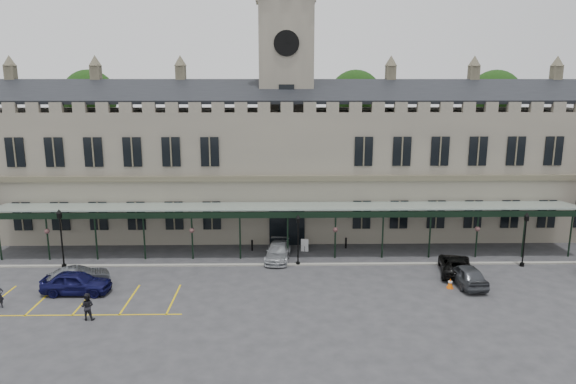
{
  "coord_description": "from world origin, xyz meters",
  "views": [
    {
      "loc": [
        -0.75,
        -34.07,
        14.59
      ],
      "look_at": [
        0.0,
        6.0,
        6.0
      ],
      "focal_mm": 32.0,
      "sensor_mm": 36.0,
      "label": 1
    }
  ],
  "objects_px": {
    "car_taxi": "(278,252)",
    "lamp_post_mid": "(298,236)",
    "lamp_post_left": "(61,234)",
    "car_van": "(456,265)",
    "car_right_a": "(466,275)",
    "person_b": "(87,307)",
    "sign_board": "(305,245)",
    "traffic_cone": "(450,283)",
    "station_building": "(286,166)",
    "car_left_b": "(79,277)",
    "car_left_a": "(76,283)",
    "lamp_post_right": "(525,235)",
    "clock_tower": "(286,98)"
  },
  "relations": [
    {
      "from": "car_left_a",
      "to": "car_taxi",
      "type": "xyz_separation_m",
      "value": [
        14.17,
        6.81,
        -0.13
      ]
    },
    {
      "from": "car_left_a",
      "to": "car_taxi",
      "type": "distance_m",
      "value": 15.72
    },
    {
      "from": "station_building",
      "to": "car_taxi",
      "type": "bearing_deg",
      "value": -95.29
    },
    {
      "from": "lamp_post_left",
      "to": "car_right_a",
      "type": "height_order",
      "value": "lamp_post_left"
    },
    {
      "from": "car_taxi",
      "to": "lamp_post_right",
      "type": "bearing_deg",
      "value": 0.25
    },
    {
      "from": "station_building",
      "to": "lamp_post_right",
      "type": "xyz_separation_m",
      "value": [
        18.96,
        -10.97,
        -3.81
      ]
    },
    {
      "from": "clock_tower",
      "to": "lamp_post_left",
      "type": "xyz_separation_m",
      "value": [
        -17.97,
        -10.82,
        -10.22
      ]
    },
    {
      "from": "car_left_a",
      "to": "car_right_a",
      "type": "xyz_separation_m",
      "value": [
        28.0,
        1.11,
        -0.03
      ]
    },
    {
      "from": "lamp_post_left",
      "to": "car_right_a",
      "type": "relative_size",
      "value": 1.07
    },
    {
      "from": "traffic_cone",
      "to": "car_right_a",
      "type": "distance_m",
      "value": 1.57
    },
    {
      "from": "car_taxi",
      "to": "lamp_post_mid",
      "type": "bearing_deg",
      "value": -35.27
    },
    {
      "from": "sign_board",
      "to": "car_left_b",
      "type": "height_order",
      "value": "car_left_b"
    },
    {
      "from": "car_left_a",
      "to": "person_b",
      "type": "xyz_separation_m",
      "value": [
        2.25,
        -4.11,
        0.06
      ]
    },
    {
      "from": "car_right_a",
      "to": "person_b",
      "type": "height_order",
      "value": "person_b"
    },
    {
      "from": "lamp_post_right",
      "to": "car_left_b",
      "type": "relative_size",
      "value": 1.04
    },
    {
      "from": "sign_board",
      "to": "car_van",
      "type": "distance_m",
      "value": 12.74
    },
    {
      "from": "lamp_post_left",
      "to": "lamp_post_mid",
      "type": "relative_size",
      "value": 1.15
    },
    {
      "from": "car_van",
      "to": "car_right_a",
      "type": "height_order",
      "value": "car_right_a"
    },
    {
      "from": "car_left_a",
      "to": "car_van",
      "type": "distance_m",
      "value": 28.2
    },
    {
      "from": "lamp_post_right",
      "to": "car_van",
      "type": "xyz_separation_m",
      "value": [
        -5.96,
        -1.49,
        -1.96
      ]
    },
    {
      "from": "station_building",
      "to": "car_left_b",
      "type": "bearing_deg",
      "value": -136.68
    },
    {
      "from": "clock_tower",
      "to": "lamp_post_right",
      "type": "bearing_deg",
      "value": -30.26
    },
    {
      "from": "sign_board",
      "to": "station_building",
      "type": "bearing_deg",
      "value": 113.77
    },
    {
      "from": "lamp_post_mid",
      "to": "car_taxi",
      "type": "height_order",
      "value": "lamp_post_mid"
    },
    {
      "from": "clock_tower",
      "to": "car_van",
      "type": "distance_m",
      "value": 21.92
    },
    {
      "from": "lamp_post_right",
      "to": "car_left_a",
      "type": "relative_size",
      "value": 0.94
    },
    {
      "from": "car_van",
      "to": "person_b",
      "type": "bearing_deg",
      "value": 28.84
    },
    {
      "from": "clock_tower",
      "to": "person_b",
      "type": "bearing_deg",
      "value": -122.49
    },
    {
      "from": "station_building",
      "to": "lamp_post_left",
      "type": "height_order",
      "value": "station_building"
    },
    {
      "from": "car_left_b",
      "to": "clock_tower",
      "type": "bearing_deg",
      "value": -70.68
    },
    {
      "from": "car_right_a",
      "to": "traffic_cone",
      "type": "bearing_deg",
      "value": 21.97
    },
    {
      "from": "lamp_post_left",
      "to": "car_van",
      "type": "height_order",
      "value": "lamp_post_left"
    },
    {
      "from": "station_building",
      "to": "lamp_post_left",
      "type": "xyz_separation_m",
      "value": [
        -17.97,
        -10.73,
        -3.58
      ]
    },
    {
      "from": "car_left_a",
      "to": "car_van",
      "type": "xyz_separation_m",
      "value": [
        28.0,
        3.36,
        -0.11
      ]
    },
    {
      "from": "person_b",
      "to": "clock_tower",
      "type": "bearing_deg",
      "value": -120.97
    },
    {
      "from": "lamp_post_left",
      "to": "car_van",
      "type": "relative_size",
      "value": 0.96
    },
    {
      "from": "person_b",
      "to": "station_building",
      "type": "bearing_deg",
      "value": -121.08
    },
    {
      "from": "lamp_post_mid",
      "to": "sign_board",
      "type": "relative_size",
      "value": 3.75
    },
    {
      "from": "car_left_b",
      "to": "person_b",
      "type": "distance_m",
      "value": 6.04
    },
    {
      "from": "car_right_a",
      "to": "person_b",
      "type": "xyz_separation_m",
      "value": [
        -25.75,
        -5.22,
        0.1
      ]
    },
    {
      "from": "clock_tower",
      "to": "car_van",
      "type": "bearing_deg",
      "value": -44.0
    },
    {
      "from": "clock_tower",
      "to": "sign_board",
      "type": "xyz_separation_m",
      "value": [
        1.52,
        -7.03,
        -12.56
      ]
    },
    {
      "from": "station_building",
      "to": "car_van",
      "type": "height_order",
      "value": "station_building"
    },
    {
      "from": "lamp_post_mid",
      "to": "car_left_a",
      "type": "distance_m",
      "value": 16.78
    },
    {
      "from": "lamp_post_right",
      "to": "car_right_a",
      "type": "xyz_separation_m",
      "value": [
        -5.96,
        -3.74,
        -1.88
      ]
    },
    {
      "from": "car_van",
      "to": "car_right_a",
      "type": "distance_m",
      "value": 2.25
    },
    {
      "from": "lamp_post_mid",
      "to": "lamp_post_right",
      "type": "relative_size",
      "value": 0.95
    },
    {
      "from": "sign_board",
      "to": "car_van",
      "type": "xyz_separation_m",
      "value": [
        11.48,
        -5.53,
        0.15
      ]
    },
    {
      "from": "lamp_post_right",
      "to": "sign_board",
      "type": "distance_m",
      "value": 18.02
    },
    {
      "from": "lamp_post_left",
      "to": "car_left_b",
      "type": "bearing_deg",
      "value": -55.17
    }
  ]
}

